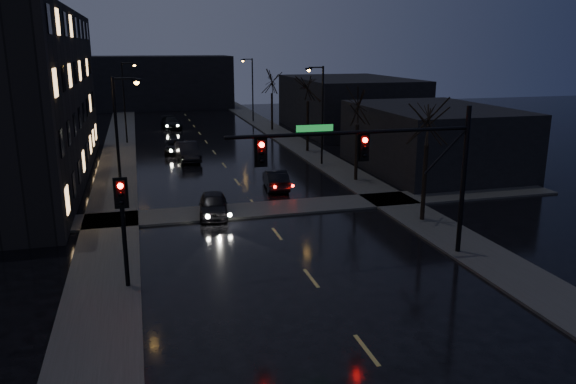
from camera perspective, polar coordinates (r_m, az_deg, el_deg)
sidewalk_left at (r=49.05m, az=-16.92°, el=2.84°), size 3.00×140.00×0.12m
sidewalk_right at (r=51.32m, az=2.42°, el=3.97°), size 3.00×140.00×0.12m
sidewalk_cross at (r=33.66m, az=-2.98°, el=-1.77°), size 40.00×3.00×0.12m
commercial_right_near at (r=45.51m, az=14.39°, el=5.27°), size 10.00×14.00×5.00m
commercial_right_far at (r=65.85m, az=6.16°, el=8.86°), size 12.00×18.00×6.00m
far_block at (r=91.33m, az=-12.98°, el=10.81°), size 22.00×10.00×8.00m
signal_mast at (r=24.92m, az=10.29°, el=3.54°), size 11.11×0.41×7.00m
signal_pole_left at (r=23.04m, az=-16.43°, el=-2.50°), size 0.35×0.41×4.53m
tree_near at (r=31.19m, az=14.12°, el=8.05°), size 3.52×3.52×8.08m
tree_mid_a at (r=40.22m, az=7.13°, el=9.21°), size 3.30×3.30×7.58m
tree_mid_b at (r=51.44m, az=2.05°, el=11.36°), size 3.74×3.74×8.59m
tree_far at (r=64.96m, az=-1.66°, el=11.56°), size 3.43×3.43×7.88m
streetlight_l_near at (r=31.46m, az=-16.58°, el=5.28°), size 1.53×0.28×8.00m
streetlight_l_far at (r=58.29m, az=-16.13°, el=9.38°), size 1.53×0.28×8.00m
streetlight_r_mid at (r=45.64m, az=3.27°, el=8.61°), size 1.53×0.28×8.00m
streetlight_r_far at (r=72.66m, az=-3.79°, el=10.85°), size 1.53×0.28×8.00m
oncoming_car_a at (r=32.68m, az=-7.60°, el=-1.27°), size 2.06×4.13×1.35m
oncoming_car_b at (r=48.81m, az=-10.16°, el=4.07°), size 1.94×4.90×1.59m
oncoming_car_c at (r=52.47m, az=-11.30°, el=4.58°), size 2.39×4.72×1.28m
oncoming_car_d at (r=68.23m, az=-11.80°, el=6.89°), size 2.50×5.02×1.40m
lead_car at (r=38.53m, az=-1.25°, el=1.31°), size 1.84×4.21×1.35m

